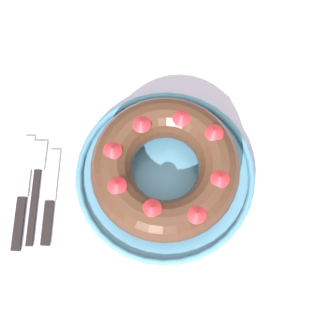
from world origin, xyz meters
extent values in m
plane|color=gray|center=(0.00, 0.00, 0.00)|extent=(8.00, 8.00, 0.00)
cube|color=silver|center=(0.00, 0.00, 0.74)|extent=(1.18, 1.10, 0.03)
cylinder|color=#518EB2|center=(0.00, -0.01, 0.76)|extent=(0.32, 0.32, 0.01)
torus|color=#518EB2|center=(0.00, -0.01, 0.77)|extent=(0.33, 0.33, 0.01)
torus|color=#4C2D1E|center=(0.00, -0.01, 0.81)|extent=(0.26, 0.26, 0.07)
cone|color=red|center=(-0.02, -0.09, 0.85)|extent=(0.04, 0.04, 0.01)
cone|color=red|center=(0.05, -0.10, 0.85)|extent=(0.04, 0.04, 0.01)
cone|color=red|center=(0.09, -0.04, 0.85)|extent=(0.05, 0.05, 0.01)
cone|color=red|center=(0.08, 0.04, 0.85)|extent=(0.04, 0.04, 0.01)
cone|color=red|center=(0.03, 0.07, 0.85)|extent=(0.05, 0.05, 0.01)
cone|color=red|center=(-0.04, 0.06, 0.85)|extent=(0.04, 0.04, 0.01)
cone|color=red|center=(-0.09, 0.01, 0.85)|extent=(0.03, 0.03, 0.01)
cone|color=red|center=(-0.08, -0.06, 0.85)|extent=(0.04, 0.04, 0.01)
cube|color=black|center=(-0.24, -0.08, 0.76)|extent=(0.01, 0.14, 0.01)
cube|color=silver|center=(-0.24, 0.02, 0.76)|extent=(0.02, 0.06, 0.01)
cube|color=black|center=(-0.26, -0.11, 0.76)|extent=(0.02, 0.10, 0.01)
cube|color=silver|center=(-0.26, 0.00, 0.76)|extent=(0.02, 0.12, 0.00)
cube|color=black|center=(-0.21, -0.11, 0.76)|extent=(0.02, 0.08, 0.01)
cube|color=silver|center=(-0.21, -0.02, 0.76)|extent=(0.02, 0.10, 0.00)
camera|label=1|loc=(0.01, -0.25, 1.60)|focal=50.00mm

